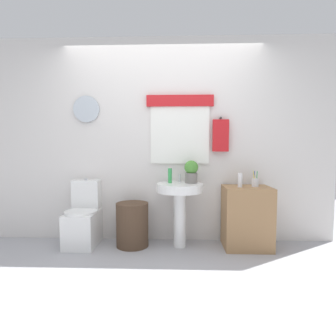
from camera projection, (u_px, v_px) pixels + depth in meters
ground_plane at (156, 280)px, 2.47m from camera, size 8.00×8.00×0.00m
back_wall at (163, 140)px, 3.52m from camera, size 4.40×0.18×2.60m
toilet at (84, 220)px, 3.37m from camera, size 0.38×0.51×0.81m
laundry_hamper at (132, 224)px, 3.31m from camera, size 0.39×0.39×0.53m
pedestal_sink at (180, 198)px, 3.27m from camera, size 0.56×0.56×0.78m
faucet at (180, 178)px, 3.37m from camera, size 0.03×0.03×0.10m
wooden_cabinet at (247, 217)px, 3.25m from camera, size 0.55×0.44×0.74m
soap_bottle at (170, 176)px, 3.30m from camera, size 0.05×0.05×0.18m
potted_plant at (191, 171)px, 3.30m from camera, size 0.17×0.17×0.28m
lotion_bottle at (240, 180)px, 3.18m from camera, size 0.05×0.05×0.17m
toothbrush_cup at (255, 182)px, 3.24m from camera, size 0.08×0.08×0.19m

